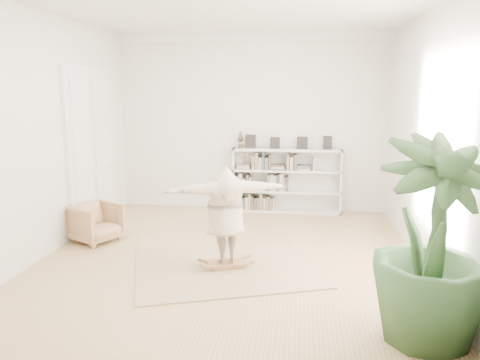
# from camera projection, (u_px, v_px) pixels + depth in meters

# --- Properties ---
(floor) EXTENTS (6.00, 6.00, 0.00)m
(floor) POSITION_uv_depth(u_px,v_px,m) (230.00, 257.00, 7.02)
(floor) COLOR #A17953
(floor) RESTS_ON ground
(room_shell) EXTENTS (6.00, 6.00, 6.00)m
(room_shell) POSITION_uv_depth(u_px,v_px,m) (251.00, 36.00, 9.22)
(room_shell) COLOR silver
(room_shell) RESTS_ON floor
(doors) EXTENTS (0.09, 1.78, 2.92)m
(doors) POSITION_uv_depth(u_px,v_px,m) (91.00, 151.00, 8.37)
(doors) COLOR white
(doors) RESTS_ON floor
(bookshelf) EXTENTS (2.20, 0.35, 1.64)m
(bookshelf) POSITION_uv_depth(u_px,v_px,m) (286.00, 181.00, 9.55)
(bookshelf) COLOR silver
(bookshelf) RESTS_ON floor
(armchair) EXTENTS (0.93, 0.92, 0.63)m
(armchair) POSITION_uv_depth(u_px,v_px,m) (96.00, 223.00, 7.70)
(armchair) COLOR tan
(armchair) RESTS_ON floor
(rug) EXTENTS (3.02, 2.72, 0.02)m
(rug) POSITION_uv_depth(u_px,v_px,m) (226.00, 267.00, 6.59)
(rug) COLOR tan
(rug) RESTS_ON floor
(rocker_board) EXTENTS (0.61, 0.48, 0.11)m
(rocker_board) POSITION_uv_depth(u_px,v_px,m) (226.00, 263.00, 6.58)
(rocker_board) COLOR brown
(rocker_board) RESTS_ON rug
(person) EXTENTS (1.73, 0.99, 1.36)m
(person) POSITION_uv_depth(u_px,v_px,m) (226.00, 212.00, 6.44)
(person) COLOR #C4AD93
(person) RESTS_ON rocker_board
(houseplant) EXTENTS (1.45, 1.45, 2.06)m
(houseplant) POSITION_uv_depth(u_px,v_px,m) (432.00, 242.00, 4.50)
(houseplant) COLOR #2D4F27
(houseplant) RESTS_ON floor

